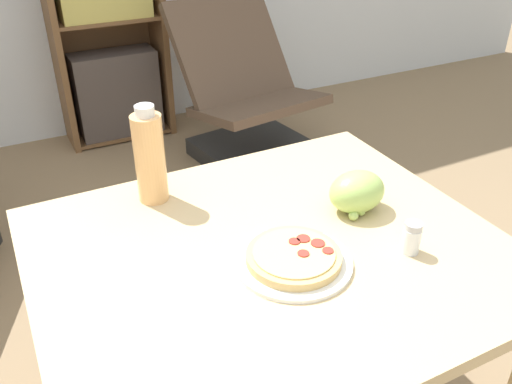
{
  "coord_description": "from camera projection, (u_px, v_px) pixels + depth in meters",
  "views": [
    {
      "loc": [
        -0.41,
        -0.84,
        1.51
      ],
      "look_at": [
        0.12,
        0.2,
        0.8
      ],
      "focal_mm": 38.0,
      "sensor_mm": 36.0,
      "label": 1
    }
  ],
  "objects": [
    {
      "name": "dining_table",
      "position": [
        271.0,
        282.0,
        1.32
      ],
      "size": [
        1.07,
        0.91,
        0.74
      ],
      "color": "#D1B27F",
      "rests_on": "ground_plane"
    },
    {
      "name": "pizza_on_plate",
      "position": [
        294.0,
        258.0,
        1.2
      ],
      "size": [
        0.26,
        0.26,
        0.04
      ],
      "color": "white",
      "rests_on": "dining_table"
    },
    {
      "name": "grape_bunch",
      "position": [
        357.0,
        192.0,
        1.38
      ],
      "size": [
        0.15,
        0.13,
        0.11
      ],
      "color": "#A8CC66",
      "rests_on": "dining_table"
    },
    {
      "name": "drink_bottle",
      "position": [
        150.0,
        157.0,
        1.39
      ],
      "size": [
        0.08,
        0.08,
        0.27
      ],
      "color": "#EFB270",
      "rests_on": "dining_table"
    },
    {
      "name": "salt_shaker",
      "position": [
        412.0,
        238.0,
        1.23
      ],
      "size": [
        0.04,
        0.04,
        0.08
      ],
      "color": "white",
      "rests_on": "dining_table"
    },
    {
      "name": "lounge_chair_far",
      "position": [
        247.0,
        110.0,
        3.16
      ],
      "size": [
        0.76,
        0.85,
        0.88
      ],
      "rotation": [
        0.0,
        0.0,
        0.15
      ],
      "color": "black",
      "rests_on": "ground_plane"
    },
    {
      "name": "bookshelf",
      "position": [
        108.0,
        30.0,
        3.2
      ],
      "size": [
        0.65,
        0.3,
        1.48
      ],
      "color": "brown",
      "rests_on": "ground_plane"
    }
  ]
}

